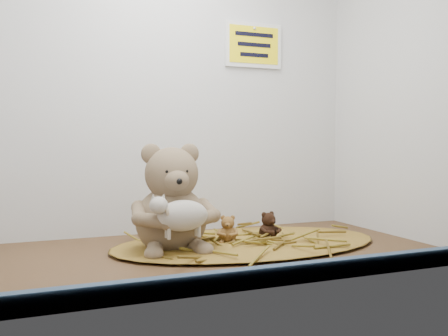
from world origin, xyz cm
name	(u,v)px	position (x,y,z in cm)	size (l,w,h in cm)	color
alcove_shell	(177,63)	(0.00, 9.00, 45.00)	(120.40, 60.20, 90.40)	#442D17
front_rail	(240,279)	(0.00, -28.80, 1.80)	(119.28, 2.20, 3.60)	#375069
straw_bed	(248,242)	(17.12, 5.01, 0.67)	(69.61, 40.42, 1.35)	brown
main_teddy	(171,198)	(-2.71, 5.46, 12.77)	(20.60, 21.74, 25.55)	#8C6D56
toy_lamb	(183,216)	(-2.71, -3.70, 9.73)	(14.89, 9.09, 9.62)	beige
mini_teddy_tan	(228,227)	(11.82, 5.61, 4.70)	(5.41, 5.71, 6.71)	brown
mini_teddy_brown	(268,224)	(22.42, 4.41, 4.96)	(5.83, 6.15, 7.23)	black
wall_sign	(253,45)	(30.00, 29.40, 55.00)	(16.00, 1.20, 11.00)	yellow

